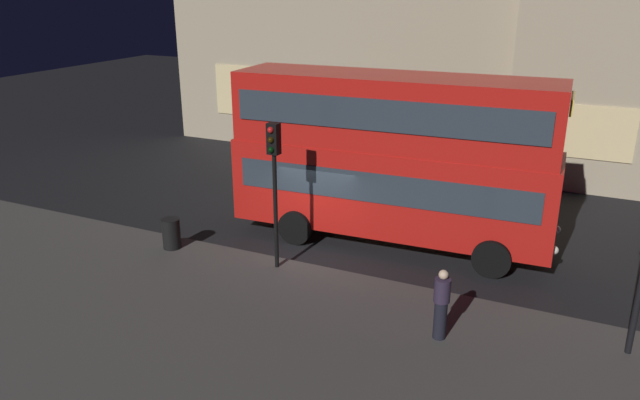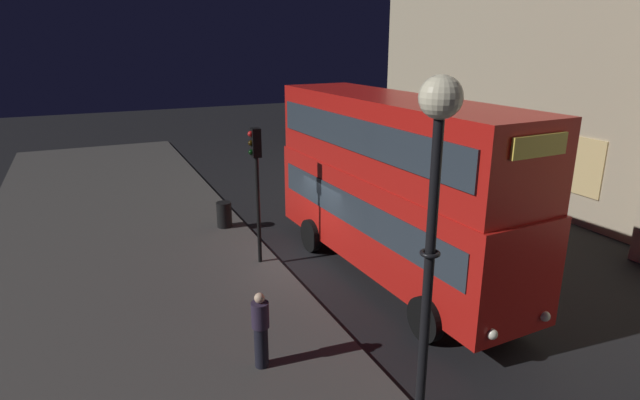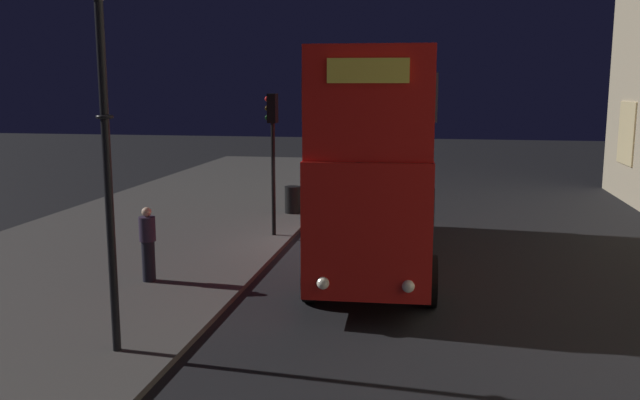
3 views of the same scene
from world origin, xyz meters
The scene contains 7 objects.
ground_plane centered at (0.00, 0.00, 0.00)m, with size 80.00×80.00×0.00m, color black.
sidewalk_slab centered at (0.00, -5.46, 0.06)m, with size 44.00×9.00×0.12m, color #423F3D.
double_decker_bus centered at (1.93, 1.76, 2.97)m, with size 10.04×3.09×5.29m.
traffic_light_near_kerb centered at (-0.33, -1.55, 3.13)m, with size 0.33×0.37×4.20m.
street_lamp centered at (8.80, -2.04, 4.86)m, with size 0.55×0.55×6.28m.
pedestrian centered at (4.85, -3.21, 1.00)m, with size 0.37×0.37×1.72m.
litter_bin centered at (-3.89, -1.73, 0.59)m, with size 0.55×0.55×0.94m, color black.
Camera 2 is at (14.00, -6.05, 6.82)m, focal length 29.04 mm.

